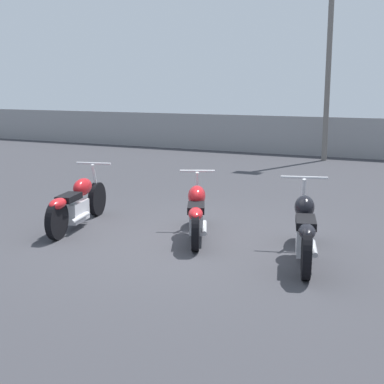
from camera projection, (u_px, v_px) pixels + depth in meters
The scene contains 6 objects.
ground_plane at pixel (177, 242), 7.79m from camera, with size 60.00×60.00×0.00m, color #38383D.
fence_back at pixel (329, 137), 17.00m from camera, with size 40.00×0.04×1.26m.
light_pole_left at pixel (330, 25), 15.53m from camera, with size 0.70×0.35×6.62m.
motorcycle_slot_0 at pixel (77, 203), 8.52m from camera, with size 0.77×2.08×0.95m.
motorcycle_slot_1 at pixel (197, 212), 7.93m from camera, with size 0.93×1.79×0.93m.
motorcycle_slot_2 at pixel (305, 229), 6.89m from camera, with size 0.85×2.07×0.99m.
Camera 1 is at (3.46, -6.66, 2.23)m, focal length 50.00 mm.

